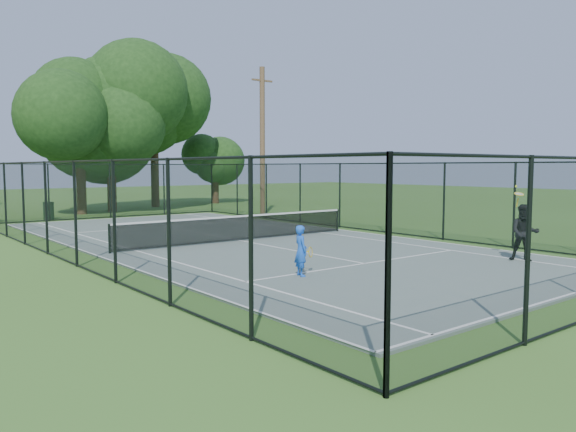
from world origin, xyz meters
TOP-DOWN VIEW (x-y plane):
  - ground at (0.00, 0.00)m, footprint 120.00×120.00m
  - tennis_court at (0.00, 0.00)m, footprint 11.00×24.00m
  - tennis_net at (0.00, 0.00)m, footprint 10.08×0.08m
  - fence at (0.00, 0.00)m, footprint 13.10×26.10m
  - tree_near_left at (-0.45, 16.40)m, footprint 6.70×6.70m
  - tree_near_mid at (1.61, 16.93)m, footprint 7.07×7.07m
  - tree_near_right at (5.68, 19.37)m, footprint 6.53×6.53m
  - tree_far_right at (11.07, 20.19)m, footprint 4.09×4.09m
  - trash_bin_right at (-2.99, 14.08)m, footprint 0.58×0.58m
  - utility_pole at (7.53, 9.00)m, footprint 1.40×0.30m
  - player_blue at (-2.59, -6.67)m, footprint 0.80×0.54m
  - player_black at (4.00, -8.99)m, footprint 1.01×1.14m

SIDE VIEW (x-z plane):
  - ground at x=0.00m, z-range 0.00..0.00m
  - tennis_court at x=0.00m, z-range 0.00..0.06m
  - trash_bin_right at x=-2.99m, z-range 0.01..0.95m
  - tennis_net at x=0.00m, z-range 0.10..1.05m
  - player_blue at x=-2.59m, z-range 0.06..1.35m
  - player_black at x=4.00m, z-range -0.20..2.00m
  - fence at x=0.00m, z-range 0.00..3.00m
  - tree_far_right at x=11.07m, z-range 0.64..6.05m
  - utility_pole at x=7.53m, z-range 0.06..8.58m
  - tree_near_left at x=-0.45m, z-range 1.00..9.74m
  - tree_near_mid at x=1.61m, z-range 1.08..10.33m
  - tree_near_right at x=5.68m, z-range 1.22..10.24m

